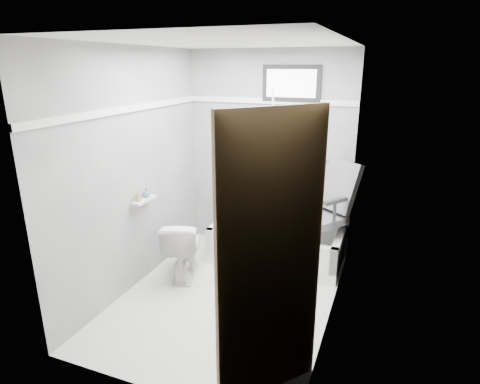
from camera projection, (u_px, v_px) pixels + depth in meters
The scene contains 19 objects.
floor at pixel (227, 297), 4.01m from camera, with size 2.60×2.60×0.00m, color white.
ceiling at pixel (225, 42), 3.28m from camera, with size 2.60×2.60×0.00m, color silver.
wall_back at pixel (269, 154), 4.80m from camera, with size 2.00×0.02×2.40m, color slate.
wall_front at pixel (144, 237), 2.49m from camera, with size 2.00×0.02×2.40m, color slate.
wall_left at pixel (134, 172), 3.99m from camera, with size 0.02×2.60×2.40m, color slate.
wall_right at pixel (338, 194), 3.30m from camera, with size 0.02×2.60×2.40m, color slate.
bathtub at pixel (276, 244), 4.70m from camera, with size 1.50×0.70×0.42m, color white, non-canonical shape.
office_chair at pixel (315, 211), 4.43m from camera, with size 0.64×0.64×1.11m, color slate, non-canonical shape.
toilet at pixel (183, 248), 4.34m from camera, with size 0.37×0.66×0.65m, color white.
door at pixel (298, 294), 2.23m from camera, with size 0.78×0.78×2.00m, color brown, non-canonical shape.
window at pixel (291, 83), 4.45m from camera, with size 0.66×0.04×0.40m, color black, non-canonical shape.
backerboard at pixel (288, 188), 4.83m from camera, with size 1.50×0.02×0.78m, color #4C4C4F.
trim_back at pixel (270, 101), 4.60m from camera, with size 2.00×0.02×0.06m, color white.
trim_left at pixel (130, 109), 3.80m from camera, with size 0.02×2.60×0.06m, color white.
pole at pixel (276, 172), 4.58m from camera, with size 0.02×0.02×1.95m, color white.
shelf at pixel (144, 200), 4.09m from camera, with size 0.10×0.32×0.03m, color silver.
soap_bottle_a at pixel (138, 196), 4.00m from camera, with size 0.04×0.04×0.10m, color #A08B50.
soap_bottle_b at pixel (146, 193), 4.13m from camera, with size 0.08×0.08×0.10m, color #496785.
faucet at pixel (252, 204), 5.04m from camera, with size 0.26×0.10×0.16m, color silver, non-canonical shape.
Camera 1 is at (1.39, -3.22, 2.22)m, focal length 30.00 mm.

